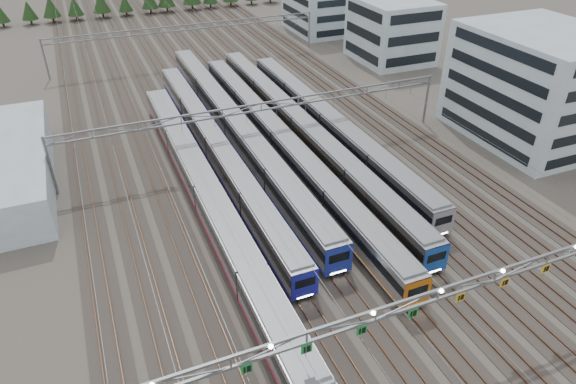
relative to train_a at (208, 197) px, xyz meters
name	(u,v)px	position (x,y,z in m)	size (l,w,h in m)	color
ground	(425,358)	(11.25, -28.05, -2.31)	(400.00, 400.00, 0.00)	#47423A
track_bed	(174,37)	(11.25, 71.95, -0.82)	(54.00, 260.00, 5.42)	#2D2823
train_a	(208,197)	(0.00, 0.00, 0.00)	(3.15, 64.47, 4.11)	black
train_b	(216,147)	(4.50, 12.59, -0.22)	(2.83, 61.56, 3.68)	black
train_c	(235,126)	(9.00, 17.96, -0.05)	(3.08, 68.66, 4.02)	black
train_d	(281,142)	(13.50, 10.38, -0.14)	(2.95, 67.26, 3.84)	black
train_e	(300,127)	(18.00, 13.68, -0.11)	(3.00, 67.27, 3.90)	black
train_f	(328,124)	(22.50, 13.22, -0.09)	(3.01, 56.63, 3.93)	black
gantry_near	(438,298)	(11.20, -28.16, 4.78)	(56.36, 0.61, 8.08)	slate
gantry_mid	(261,113)	(11.25, 11.95, 4.08)	(56.36, 0.36, 8.00)	slate
gantry_far	(187,32)	(11.25, 56.95, 4.08)	(56.36, 0.36, 8.00)	slate
depot_bldg_south	(539,86)	(51.35, 2.00, 5.69)	(18.00, 22.00, 16.01)	#9CB0BB
depot_bldg_mid	(392,30)	(51.55, 42.01, 3.94)	(14.00, 16.00, 12.49)	#9CB0BB
depot_bldg_north	(336,2)	(51.77, 68.53, 4.45)	(22.00, 18.00, 13.52)	#9CB0BB
west_shed	(8,167)	(-21.98, 16.35, 0.41)	(10.00, 30.00, 5.44)	#9CB0BB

